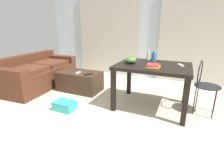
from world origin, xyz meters
TOP-DOWN VIEW (x-y plane):
  - ground_plane at (0.00, 1.22)m, footprint 7.77×7.77m
  - wall_back at (0.00, 3.24)m, footprint 6.04×0.10m
  - curtains at (0.00, 3.15)m, footprint 4.13×0.03m
  - couch at (-2.16, 1.45)m, footprint 1.03×1.85m
  - coffee_table at (-1.10, 1.58)m, footprint 0.91×0.51m
  - craft_table at (0.45, 1.45)m, footprint 1.16×0.90m
  - wire_chair at (1.21, 1.58)m, footprint 0.37×0.40m
  - bottle_near at (0.40, 1.69)m, footprint 0.08×0.08m
  - bottle_far at (0.29, 1.80)m, footprint 0.06×0.06m
  - bowl at (0.09, 1.39)m, footprint 0.20×0.20m
  - book_stack at (0.48, 1.25)m, footprint 0.20×0.22m
  - tv_remote_on_table at (0.86, 1.54)m, footprint 0.11×0.16m
  - tv_remote_primary at (-1.05, 1.48)m, footprint 0.05×0.16m
  - tv_remote_secondary at (-0.80, 1.48)m, footprint 0.13×0.18m
  - shoebox at (-0.82, 0.74)m, footprint 0.36×0.24m

SIDE VIEW (x-z plane):
  - ground_plane at x=0.00m, z-range 0.00..0.00m
  - shoebox at x=-0.82m, z-range 0.00..0.15m
  - coffee_table at x=-1.10m, z-range 0.00..0.42m
  - couch at x=-2.16m, z-range -0.06..0.65m
  - tv_remote_secondary at x=-0.80m, z-range 0.42..0.43m
  - tv_remote_primary at x=-1.05m, z-range 0.42..0.44m
  - wire_chair at x=1.21m, z-range 0.11..0.95m
  - craft_table at x=0.45m, z-range 0.27..1.01m
  - tv_remote_on_table at x=0.86m, z-range 0.74..0.76m
  - book_stack at x=0.48m, z-range 0.74..0.79m
  - bowl at x=0.09m, z-range 0.74..0.85m
  - bottle_near at x=0.40m, z-range 0.73..0.91m
  - bottle_far at x=0.29m, z-range 0.72..0.93m
  - curtains at x=0.00m, z-range 0.00..2.21m
  - wall_back at x=0.00m, z-range 0.00..2.65m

